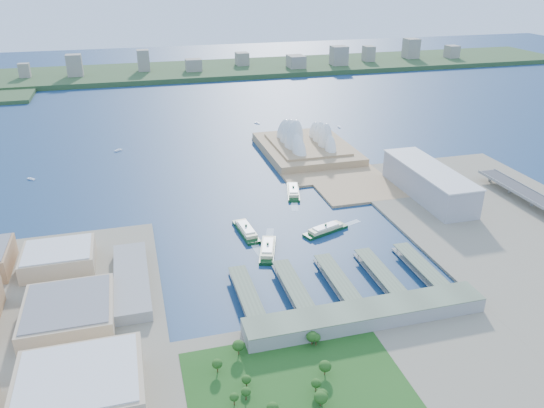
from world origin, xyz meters
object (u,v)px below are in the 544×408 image
object	(u,v)px
toaster_building	(428,182)
ferry_b	(293,190)
ferry_c	(268,247)
opera_house	(307,133)
ferry_a	(246,229)
ferry_d	(326,228)

from	to	relation	value
toaster_building	ferry_b	distance (m)	166.74
toaster_building	ferry_c	bearing A→B (deg)	-160.57
opera_house	ferry_a	size ratio (longest dim) A/B	3.16
ferry_a	ferry_c	size ratio (longest dim) A/B	1.02
toaster_building	ferry_a	distance (m)	240.87
ferry_b	ferry_c	size ratio (longest dim) A/B	1.02
ferry_c	ferry_b	bearing A→B (deg)	-98.98
ferry_d	ferry_c	bearing A→B (deg)	89.06
ferry_c	ferry_d	size ratio (longest dim) A/B	1.04
ferry_a	ferry_c	distance (m)	46.76
ferry_a	ferry_c	world-z (taller)	ferry_a
opera_house	ferry_d	bearing A→B (deg)	-104.18
opera_house	ferry_c	world-z (taller)	opera_house
ferry_a	ferry_b	bearing A→B (deg)	42.75
ferry_b	ferry_d	world-z (taller)	ferry_b
ferry_c	ferry_d	world-z (taller)	ferry_c
ferry_a	ferry_c	bearing A→B (deg)	-80.11
opera_house	ferry_b	world-z (taller)	opera_house
toaster_building	ferry_a	world-z (taller)	toaster_building
ferry_c	ferry_d	distance (m)	75.59
ferry_b	ferry_a	bearing A→B (deg)	-117.20
toaster_building	ferry_c	world-z (taller)	toaster_building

